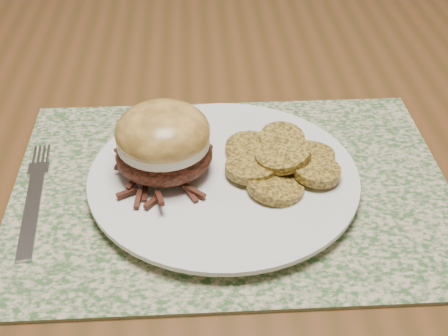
% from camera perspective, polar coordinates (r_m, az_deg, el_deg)
% --- Properties ---
extents(dining_table, '(1.50, 0.90, 0.75)m').
position_cam_1_polar(dining_table, '(0.80, 10.61, -0.91)').
color(dining_table, brown).
rests_on(dining_table, ground).
extents(placemat, '(0.45, 0.33, 0.00)m').
position_cam_1_polar(placemat, '(0.65, 0.70, -1.79)').
color(placemat, '#395F31').
rests_on(placemat, dining_table).
extents(dinner_plate, '(0.26, 0.26, 0.02)m').
position_cam_1_polar(dinner_plate, '(0.64, -0.03, -1.07)').
color(dinner_plate, white).
rests_on(dinner_plate, placemat).
extents(pork_sandwich, '(0.11, 0.10, 0.07)m').
position_cam_1_polar(pork_sandwich, '(0.62, -5.57, 2.39)').
color(pork_sandwich, black).
rests_on(pork_sandwich, dinner_plate).
extents(roasted_potatoes, '(0.14, 0.14, 0.03)m').
position_cam_1_polar(roasted_potatoes, '(0.64, 5.12, 0.69)').
color(roasted_potatoes, olive).
rests_on(roasted_potatoes, dinner_plate).
extents(fork, '(0.03, 0.18, 0.00)m').
position_cam_1_polar(fork, '(0.66, -16.95, -2.49)').
color(fork, '#B5B5BC').
rests_on(fork, placemat).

